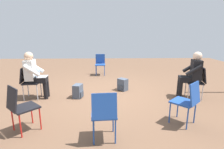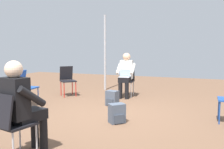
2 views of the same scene
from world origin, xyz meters
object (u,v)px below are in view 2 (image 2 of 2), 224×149
at_px(chair_southeast, 67,79).
at_px(person_in_black, 22,103).
at_px(chair_south, 127,79).
at_px(chair_east, 25,85).
at_px(person_with_laptop, 126,73).
at_px(backpack_by_empty_chair, 117,114).
at_px(backpack_near_laptop_user, 112,99).
at_px(chair_north, 11,121).

distance_m(chair_southeast, person_in_black, 4.03).
bearing_deg(chair_south, chair_east, 41.48).
distance_m(person_with_laptop, backpack_by_empty_chair, 2.49).
xyz_separation_m(backpack_near_laptop_user, backpack_by_empty_chair, (-0.57, 1.26, 0.00)).
bearing_deg(person_in_black, backpack_near_laptop_user, 100.71).
bearing_deg(backpack_by_empty_chair, person_with_laptop, -76.16).
bearing_deg(chair_south, backpack_near_laptop_user, 86.52).
bearing_deg(chair_east, backpack_near_laptop_user, 106.77).
bearing_deg(person_with_laptop, chair_north, 83.71).
bearing_deg(backpack_near_laptop_user, chair_east, 20.74).
bearing_deg(backpack_near_laptop_user, chair_south, -88.83).
height_order(chair_south, person_with_laptop, person_with_laptop).
height_order(chair_north, backpack_by_empty_chair, chair_north).
distance_m(chair_east, person_with_laptop, 2.69).
bearing_deg(person_with_laptop, person_in_black, 84.15).
distance_m(person_in_black, backpack_by_empty_chair, 1.95).
height_order(chair_east, chair_southeast, same).
relative_size(chair_north, chair_southeast, 1.00).
bearing_deg(chair_south, chair_north, 83.95).
height_order(person_in_black, backpack_by_empty_chair, person_in_black).
distance_m(chair_south, person_with_laptop, 0.26).
bearing_deg(person_in_black, chair_southeast, 125.29).
bearing_deg(chair_southeast, chair_north, 64.47).
height_order(chair_north, chair_southeast, same).
relative_size(chair_southeast, person_with_laptop, 0.69).
distance_m(chair_east, backpack_near_laptop_user, 2.12).
relative_size(chair_east, chair_southeast, 1.00).
bearing_deg(backpack_near_laptop_user, person_in_black, 88.14).
bearing_deg(chair_east, chair_north, 32.91).
bearing_deg(chair_north, backpack_by_empty_chair, 82.35).
bearing_deg(person_in_black, chair_north, -90.00).
bearing_deg(chair_east, backpack_by_empty_chair, 74.41).
xyz_separation_m(chair_east, chair_southeast, (-0.31, -1.45, 0.00)).
height_order(chair_north, person_with_laptop, person_with_laptop).
relative_size(backpack_near_laptop_user, backpack_by_empty_chair, 1.00).
relative_size(chair_north, person_in_black, 0.69).
bearing_deg(backpack_by_empty_chair, person_in_black, 69.10).
height_order(chair_east, chair_north, same).
xyz_separation_m(chair_south, backpack_by_empty_chair, (-0.60, 2.53, -0.34)).
bearing_deg(chair_north, backpack_near_laptop_user, 100.15).
bearing_deg(chair_east, chair_south, 132.16).
height_order(chair_north, person_in_black, person_in_black).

